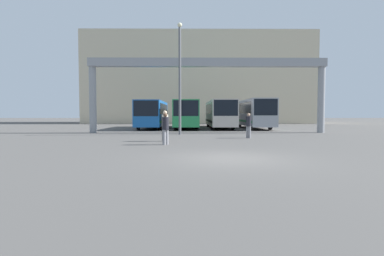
% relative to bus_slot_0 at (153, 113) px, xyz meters
% --- Properties ---
extents(ground_plane, '(200.00, 200.00, 0.00)m').
position_rel_bus_slot_0_xyz_m(ground_plane, '(5.64, -22.20, -1.73)').
color(ground_plane, '#514F4C').
extents(building_backdrop, '(37.90, 12.00, 14.93)m').
position_rel_bus_slot_0_xyz_m(building_backdrop, '(5.64, 20.22, 5.74)').
color(building_backdrop, beige).
rests_on(building_backdrop, ground).
extents(overhead_gantry, '(20.34, 0.80, 6.38)m').
position_rel_bus_slot_0_xyz_m(overhead_gantry, '(5.64, -7.37, 3.46)').
color(overhead_gantry, gray).
rests_on(overhead_gantry, ground).
extents(bus_slot_0, '(2.56, 10.27, 2.99)m').
position_rel_bus_slot_0_xyz_m(bus_slot_0, '(0.00, 0.00, 0.00)').
color(bus_slot_0, '#1959A5').
rests_on(bus_slot_0, ground).
extents(bus_slot_1, '(2.61, 11.58, 3.02)m').
position_rel_bus_slot_0_xyz_m(bus_slot_1, '(3.76, 0.65, 0.02)').
color(bus_slot_1, '#268C4C').
rests_on(bus_slot_1, ground).
extents(bus_slot_2, '(2.51, 12.34, 3.06)m').
position_rel_bus_slot_0_xyz_m(bus_slot_2, '(7.53, 1.03, 0.04)').
color(bus_slot_2, beige).
rests_on(bus_slot_2, ground).
extents(bus_slot_3, '(2.46, 10.58, 3.15)m').
position_rel_bus_slot_0_xyz_m(bus_slot_3, '(11.29, 0.15, 0.09)').
color(bus_slot_3, '#999EA5').
rests_on(bus_slot_3, ground).
extents(pedestrian_mid_right, '(0.35, 0.35, 1.69)m').
position_rel_bus_slot_0_xyz_m(pedestrian_mid_right, '(8.12, -12.99, -0.83)').
color(pedestrian_mid_right, gray).
rests_on(pedestrian_mid_right, ground).
extents(pedestrian_mid_left, '(0.35, 0.35, 1.70)m').
position_rel_bus_slot_0_xyz_m(pedestrian_mid_left, '(2.82, -17.29, -0.82)').
color(pedestrian_mid_left, gray).
rests_on(pedestrian_mid_left, ground).
extents(pedestrian_near_left, '(0.38, 0.38, 1.85)m').
position_rel_bus_slot_0_xyz_m(pedestrian_near_left, '(2.63, -15.29, -0.74)').
color(pedestrian_near_left, brown).
rests_on(pedestrian_near_left, ground).
extents(lamp_post, '(0.36, 0.36, 8.72)m').
position_rel_bus_slot_0_xyz_m(lamp_post, '(3.35, -9.66, 3.00)').
color(lamp_post, '#595B60').
rests_on(lamp_post, ground).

